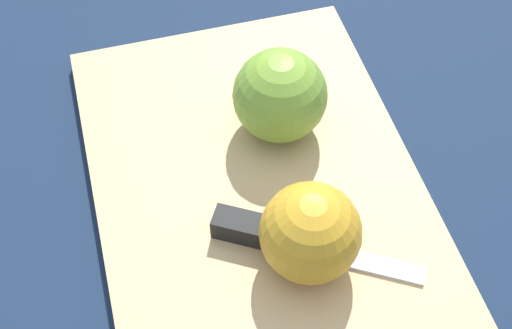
{
  "coord_description": "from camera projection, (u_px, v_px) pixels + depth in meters",
  "views": [
    {
      "loc": [
        0.34,
        -0.09,
        0.5
      ],
      "look_at": [
        0.0,
        0.0,
        0.04
      ],
      "focal_mm": 50.0,
      "sensor_mm": 36.0,
      "label": 1
    }
  ],
  "objects": [
    {
      "name": "apple_half_left",
      "position": [
        280.0,
        95.0,
        0.6
      ],
      "size": [
        0.08,
        0.08,
        0.08
      ],
      "rotation": [
        0.0,
        0.0,
        3.07
      ],
      "color": "olive",
      "rests_on": "cutting_board"
    },
    {
      "name": "ground_plane",
      "position": [
        256.0,
        190.0,
        0.61
      ],
      "size": [
        4.0,
        4.0,
        0.0
      ],
      "primitive_type": "plane",
      "color": "#14233D"
    },
    {
      "name": "cutting_board",
      "position": [
        256.0,
        184.0,
        0.61
      ],
      "size": [
        0.38,
        0.27,
        0.02
      ],
      "color": "tan",
      "rests_on": "ground_plane"
    },
    {
      "name": "apple_half_right",
      "position": [
        311.0,
        233.0,
        0.52
      ],
      "size": [
        0.08,
        0.08,
        0.08
      ],
      "rotation": [
        0.0,
        0.0,
        1.98
      ],
      "color": "gold",
      "rests_on": "cutting_board"
    },
    {
      "name": "knife",
      "position": [
        269.0,
        234.0,
        0.56
      ],
      "size": [
        0.1,
        0.15,
        0.02
      ],
      "rotation": [
        0.0,
        0.0,
        1.04
      ],
      "color": "silver",
      "rests_on": "cutting_board"
    }
  ]
}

